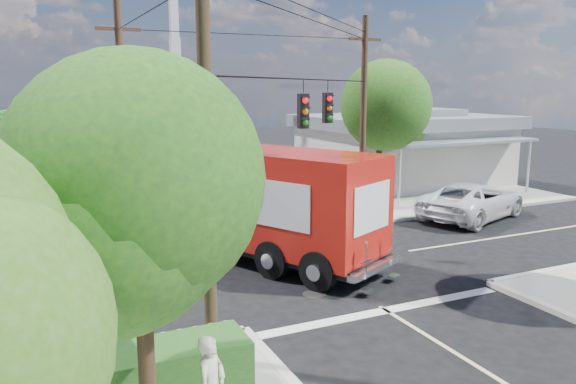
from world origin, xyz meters
TOP-DOWN VIEW (x-y plane):
  - ground at (0.00, 0.00)m, footprint 120.00×120.00m
  - sidewalk_ne at (10.88, 10.88)m, footprint 14.12×14.12m
  - road_markings at (0.00, -1.47)m, footprint 32.00×32.00m
  - building_ne at (12.50, 11.97)m, footprint 11.80×10.20m
  - radio_tower at (0.50, 20.00)m, footprint 0.80×0.80m
  - tree_sw_front at (-6.99, -7.54)m, footprint 3.88×3.78m
  - tree_ne_front at (7.21, 6.76)m, footprint 4.21×4.14m
  - tree_ne_back at (9.81, 8.96)m, footprint 3.77×3.66m
  - palm_nw_front at (-7.50, 7.50)m, footprint 3.01×3.08m
  - utility_poles at (-1.58, 1.60)m, footprint 12.00×10.68m
  - picket_fence at (-7.80, -5.60)m, footprint 5.94×0.06m
  - vending_boxes at (6.50, 6.20)m, footprint 1.90×0.50m
  - delivery_truck at (-1.17, 1.12)m, footprint 6.34×9.22m
  - parked_car at (9.81, 3.01)m, footprint 6.71×4.78m

SIDE VIEW (x-z plane):
  - ground at x=0.00m, z-range 0.00..0.00m
  - road_markings at x=0.00m, z-range 0.00..0.01m
  - sidewalk_ne at x=10.88m, z-range 0.00..0.14m
  - picket_fence at x=-7.80m, z-range 0.18..1.18m
  - vending_boxes at x=6.50m, z-range 0.14..1.24m
  - parked_car at x=9.81m, z-range 0.00..1.70m
  - delivery_truck at x=-1.17m, z-range 0.03..3.93m
  - building_ne at x=12.50m, z-range 0.07..4.57m
  - tree_ne_back at x=9.81m, z-range 1.27..7.10m
  - tree_sw_front at x=-6.99m, z-range 1.32..7.35m
  - utility_poles at x=-1.58m, z-range 0.17..9.17m
  - tree_ne_front at x=7.21m, z-range 1.44..8.09m
  - palm_nw_front at x=-7.50m, z-range 2.25..7.84m
  - radio_tower at x=0.50m, z-range -2.86..14.14m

